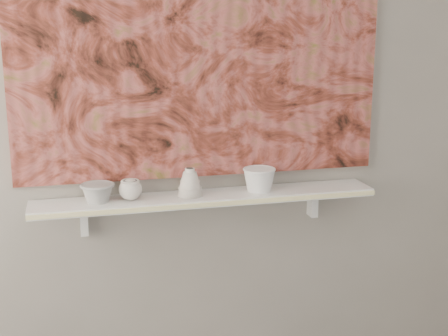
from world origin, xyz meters
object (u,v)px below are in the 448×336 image
object	(u,v)px
shelf	(207,198)
cup_cream	(130,190)
painting	(201,41)
bowl_white	(259,179)
bowl_grey	(98,193)
bell_vessel	(190,182)

from	to	relation	value
shelf	cup_cream	size ratio (longest dim) A/B	15.35
painting	bowl_white	distance (m)	0.61
shelf	bowl_grey	size ratio (longest dim) A/B	10.55
shelf	painting	distance (m)	0.63
shelf	bowl_grey	world-z (taller)	bowl_grey
shelf	bowl_grey	distance (m)	0.44
cup_cream	painting	bearing A→B (deg)	14.72
bowl_grey	bowl_white	xyz separation A→B (m)	(0.66, 0.00, 0.01)
bowl_white	painting	bearing A→B (deg)	160.16
bowl_grey	cup_cream	xyz separation A→B (m)	(0.13, 0.00, 0.00)
cup_cream	bell_vessel	distance (m)	0.24
bowl_grey	shelf	bearing A→B (deg)	0.00
shelf	bell_vessel	world-z (taller)	bell_vessel
bowl_grey	cup_cream	distance (m)	0.13
shelf	cup_cream	xyz separation A→B (m)	(-0.31, 0.00, 0.06)
bell_vessel	cup_cream	bearing A→B (deg)	180.00
shelf	bowl_white	xyz separation A→B (m)	(0.22, 0.00, 0.06)
painting	bowl_grey	bearing A→B (deg)	-169.48
bowl_grey	bowl_white	world-z (taller)	bowl_white
shelf	bowl_white	size ratio (longest dim) A/B	10.34
cup_cream	bell_vessel	bearing A→B (deg)	0.00
shelf	bell_vessel	size ratio (longest dim) A/B	12.28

